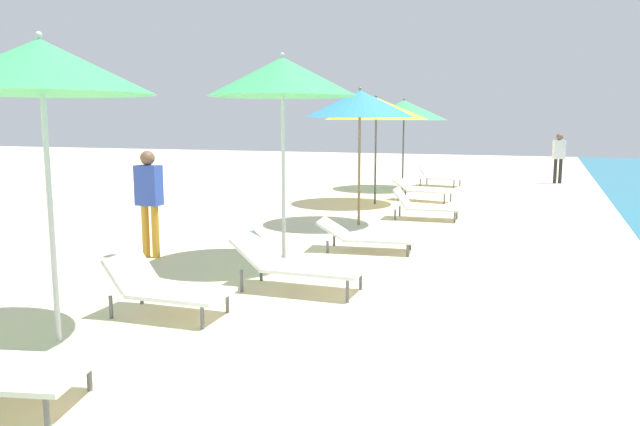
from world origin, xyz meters
The scene contains 13 objects.
umbrella_third centered at (-1.05, 6.59, 2.47)m, with size 1.94×1.94×2.77m.
lounger_third_shoreside centered at (-0.55, 7.58, 0.31)m, with size 1.25×0.69×0.63m.
umbrella_fourth centered at (-0.34, 10.11, 2.60)m, with size 2.05×2.05×2.93m.
lounger_fourth_shoreside centered at (0.49, 11.39, 0.24)m, with size 1.58×0.82×0.48m.
lounger_fourth_inland centered at (0.36, 8.93, 0.33)m, with size 1.57×0.69×0.64m.
umbrella_fifth centered at (-0.32, 13.69, 2.34)m, with size 2.10×2.10×2.66m.
lounger_fifth_shoreside centered at (0.75, 14.80, 0.30)m, with size 1.40×0.73×0.65m.
umbrella_sixth centered at (-0.84, 16.73, 2.31)m, with size 2.49×2.49×2.63m.
lounger_sixth_shoreside centered at (0.13, 17.71, 0.30)m, with size 1.60×0.84×0.55m.
umbrella_farthest centered at (-0.95, 20.22, 2.33)m, with size 2.54×2.54×2.68m.
lounger_farthest_shoreside centered at (-0.08, 21.51, 0.30)m, with size 1.37×0.89×0.63m.
person_walking_mid centered at (3.40, 23.70, 0.98)m, with size 0.41×0.33×1.62m.
person_walking_far centered at (-2.38, 9.84, 0.96)m, with size 0.37×0.23×1.59m.
Camera 1 is at (3.10, 2.39, 2.01)m, focal length 34.23 mm.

